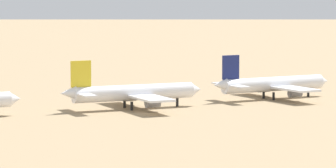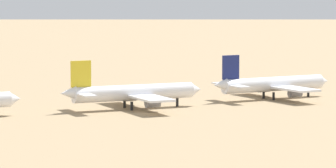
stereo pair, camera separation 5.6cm
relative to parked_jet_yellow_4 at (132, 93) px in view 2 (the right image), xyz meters
name	(u,v)px [view 2 (the right image)]	position (x,y,z in m)	size (l,w,h in m)	color
ground	(143,114)	(-0.87, -10.55, -4.67)	(4000.00, 4000.00, 0.00)	#9E8460
parked_jet_yellow_4	(132,93)	(0.00, 0.00, 0.00)	(43.06, 36.03, 14.26)	white
parked_jet_navy_5	(272,84)	(48.53, 5.74, -0.06)	(42.64, 36.02, 14.08)	white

